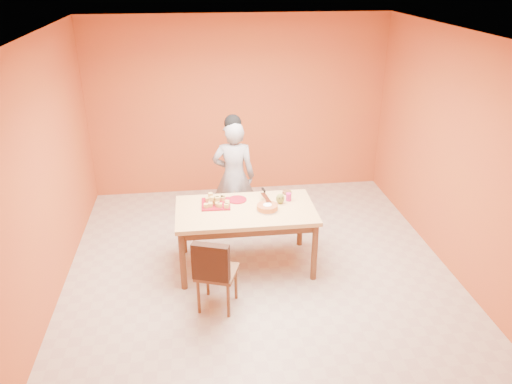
{
  "coord_description": "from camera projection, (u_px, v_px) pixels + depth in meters",
  "views": [
    {
      "loc": [
        -0.67,
        -4.86,
        3.34
      ],
      "look_at": [
        -0.01,
        0.3,
        0.94
      ],
      "focal_mm": 35.0,
      "sensor_mm": 36.0,
      "label": 1
    }
  ],
  "objects": [
    {
      "name": "egg_ornament",
      "position": [
        280.0,
        199.0,
        5.84
      ],
      "size": [
        0.12,
        0.1,
        0.13
      ],
      "primitive_type": "ellipsoid",
      "rotation": [
        0.0,
        0.0,
        -0.23
      ],
      "color": "olive",
      "rests_on": "dining_table"
    },
    {
      "name": "checker_tin",
      "position": [
        287.0,
        192.0,
        6.11
      ],
      "size": [
        0.12,
        0.12,
        0.03
      ],
      "primitive_type": "cylinder",
      "rotation": [
        0.0,
        0.0,
        0.13
      ],
      "color": "#3B1D10",
      "rests_on": "dining_table"
    },
    {
      "name": "cake_server",
      "position": [
        266.0,
        198.0,
        5.83
      ],
      "size": [
        0.1,
        0.29,
        0.01
      ],
      "primitive_type": "cube",
      "rotation": [
        0.0,
        0.0,
        0.15
      ],
      "color": "silver",
      "rests_on": "sponge_cake"
    },
    {
      "name": "dining_chair",
      "position": [
        217.0,
        271.0,
        5.14
      ],
      "size": [
        0.51,
        0.57,
        0.86
      ],
      "rotation": [
        0.0,
        0.0,
        -0.34
      ],
      "color": "brown",
      "rests_on": "floor"
    },
    {
      "name": "pastry_platter",
      "position": [
        216.0,
        204.0,
        5.83
      ],
      "size": [
        0.34,
        0.34,
        0.02
      ],
      "primitive_type": "cube",
      "rotation": [
        0.0,
        0.0,
        -0.04
      ],
      "color": "maroon",
      "rests_on": "dining_table"
    },
    {
      "name": "white_cake_plate",
      "position": [
        267.0,
        210.0,
        5.7
      ],
      "size": [
        0.28,
        0.28,
        0.01
      ],
      "primitive_type": "cylinder",
      "rotation": [
        0.0,
        0.0,
        -0.18
      ],
      "color": "silver",
      "rests_on": "dining_table"
    },
    {
      "name": "wall_left",
      "position": [
        40.0,
        179.0,
        5.03
      ],
      "size": [
        0.0,
        5.0,
        5.0
      ],
      "primitive_type": "plane",
      "rotation": [
        1.57,
        0.0,
        1.57
      ],
      "color": "#BA4E2B",
      "rests_on": "floor"
    },
    {
      "name": "person",
      "position": [
        234.0,
        177.0,
        6.58
      ],
      "size": [
        0.6,
        0.43,
        1.53
      ],
      "primitive_type": "imported",
      "rotation": [
        0.0,
        0.0,
        3.03
      ],
      "color": "#97979A",
      "rests_on": "floor"
    },
    {
      "name": "pastry_pile",
      "position": [
        216.0,
        200.0,
        5.8
      ],
      "size": [
        0.3,
        0.3,
        0.1
      ],
      "primitive_type": null,
      "color": "#D5B05B",
      "rests_on": "pastry_platter"
    },
    {
      "name": "sponge_cake",
      "position": [
        267.0,
        207.0,
        5.69
      ],
      "size": [
        0.27,
        0.27,
        0.05
      ],
      "primitive_type": "cylinder",
      "rotation": [
        0.0,
        0.0,
        0.12
      ],
      "color": "orange",
      "rests_on": "white_cake_plate"
    },
    {
      "name": "red_dinner_plate",
      "position": [
        237.0,
        200.0,
        5.94
      ],
      "size": [
        0.26,
        0.26,
        0.01
      ],
      "primitive_type": "cylinder",
      "rotation": [
        0.0,
        0.0,
        0.2
      ],
      "color": "maroon",
      "rests_on": "dining_table"
    },
    {
      "name": "ceiling",
      "position": [
        262.0,
        36.0,
        4.72
      ],
      "size": [
        5.0,
        5.0,
        0.0
      ],
      "primitive_type": "plane",
      "rotation": [
        3.14,
        0.0,
        0.0
      ],
      "color": "white",
      "rests_on": "wall_back"
    },
    {
      "name": "magenta_glass",
      "position": [
        289.0,
        197.0,
        5.92
      ],
      "size": [
        0.08,
        0.08,
        0.09
      ],
      "primitive_type": "cylinder",
      "rotation": [
        0.0,
        0.0,
        -0.17
      ],
      "color": "#B51B64",
      "rests_on": "dining_table"
    },
    {
      "name": "dining_table",
      "position": [
        246.0,
        216.0,
        5.78
      ],
      "size": [
        1.6,
        0.9,
        0.76
      ],
      "color": "#E3C177",
      "rests_on": "floor"
    },
    {
      "name": "wall_back",
      "position": [
        239.0,
        107.0,
        7.54
      ],
      "size": [
        4.5,
        0.0,
        4.5
      ],
      "primitive_type": "plane",
      "rotation": [
        1.57,
        0.0,
        0.0
      ],
      "color": "#BA4E2B",
      "rests_on": "floor"
    },
    {
      "name": "wall_right",
      "position": [
        461.0,
        159.0,
        5.55
      ],
      "size": [
        0.0,
        5.0,
        5.0
      ],
      "primitive_type": "plane",
      "rotation": [
        1.57,
        0.0,
        -1.57
      ],
      "color": "#BA4E2B",
      "rests_on": "floor"
    },
    {
      "name": "floor",
      "position": [
        260.0,
        275.0,
        5.86
      ],
      "size": [
        5.0,
        5.0,
        0.0
      ],
      "primitive_type": "plane",
      "color": "beige",
      "rests_on": "ground"
    }
  ]
}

